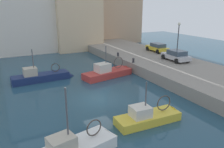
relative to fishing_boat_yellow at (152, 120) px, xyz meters
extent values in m
plane|color=navy|center=(-1.74, 5.43, -0.13)|extent=(80.00, 80.00, 0.00)
cube|color=gray|center=(9.76, 5.43, 0.47)|extent=(9.00, 56.00, 1.20)
cube|color=gold|center=(-0.33, 0.01, -0.13)|extent=(4.86, 1.77, 1.24)
cone|color=gold|center=(2.42, -0.08, -0.13)|extent=(0.95, 1.48, 1.45)
cube|color=#896B4C|center=(-0.33, 0.01, 0.43)|extent=(4.66, 1.64, 0.08)
cube|color=beige|center=(-0.99, 0.03, 0.86)|extent=(1.38, 1.23, 0.79)
cylinder|color=#4C4C51|center=(-0.59, 0.02, 1.72)|extent=(0.10, 0.10, 2.59)
torus|color=#3F3833|center=(1.01, -0.04, 1.13)|extent=(1.19, 0.12, 1.19)
sphere|color=white|center=(-1.75, 0.94, 0.06)|extent=(0.32, 0.32, 0.32)
cube|color=navy|center=(-5.44, 13.15, -0.13)|extent=(6.19, 1.91, 1.55)
cone|color=navy|center=(-2.03, 13.28, -0.13)|extent=(0.96, 1.54, 1.50)
cube|color=#9E7A51|center=(-5.44, 13.15, 0.57)|extent=(5.94, 1.77, 0.08)
cube|color=#B7AD99|center=(-6.50, 13.11, 1.06)|extent=(1.42, 1.21, 0.90)
cylinder|color=#4C4C51|center=(-6.09, 13.12, 2.03)|extent=(0.10, 0.10, 2.93)
torus|color=#3F3833|center=(-3.72, 13.22, 1.17)|extent=(0.99, 0.12, 0.99)
sphere|color=white|center=(-7.31, 13.99, 0.10)|extent=(0.32, 0.32, 0.32)
cube|color=#BC3833|center=(1.80, 11.04, -0.13)|extent=(6.19, 3.01, 1.48)
cone|color=#BC3833|center=(5.06, 11.66, -0.13)|extent=(1.21, 1.89, 1.75)
cube|color=#B2A893|center=(1.80, 11.04, 0.54)|extent=(5.93, 2.81, 0.08)
cube|color=beige|center=(1.14, 10.92, 1.09)|extent=(1.84, 1.59, 1.02)
cylinder|color=#4C4C51|center=(1.62, 11.01, 2.04)|extent=(0.10, 0.10, 3.01)
torus|color=#3F3833|center=(3.43, 11.35, 1.34)|extent=(1.37, 0.33, 1.38)
sphere|color=white|center=(-0.15, 11.76, 0.09)|extent=(0.32, 0.32, 0.32)
cone|color=white|center=(-3.56, -0.66, -0.13)|extent=(1.22, 1.74, 1.58)
cube|color=#896B4C|center=(-6.22, -1.25, 0.52)|extent=(4.81, 2.56, 0.08)
cube|color=#B7AD99|center=(-6.98, -1.42, 0.98)|extent=(1.59, 1.38, 0.82)
cylinder|color=#4C4C51|center=(-6.57, -1.33, 2.29)|extent=(0.10, 0.10, 3.53)
torus|color=#3F3833|center=(-4.92, -0.96, 1.16)|extent=(1.04, 0.30, 1.05)
cube|color=#B7B7BC|center=(11.01, 9.85, 1.61)|extent=(2.03, 4.03, 0.54)
cube|color=#384756|center=(10.99, 9.65, 2.16)|extent=(1.72, 2.29, 0.58)
cylinder|color=black|center=(10.17, 11.23, 1.39)|extent=(0.25, 0.65, 0.64)
cylinder|color=black|center=(11.98, 11.13, 1.39)|extent=(0.25, 0.65, 0.64)
cylinder|color=black|center=(10.03, 8.56, 1.39)|extent=(0.25, 0.65, 0.64)
cylinder|color=black|center=(11.84, 8.46, 1.39)|extent=(0.25, 0.65, 0.64)
cube|color=gold|center=(12.52, 15.63, 1.60)|extent=(1.84, 4.09, 0.51)
cube|color=#384756|center=(12.51, 15.43, 2.12)|extent=(1.55, 2.32, 0.53)
cylinder|color=black|center=(11.79, 17.03, 1.39)|extent=(0.25, 0.65, 0.64)
cylinder|color=black|center=(13.41, 16.94, 1.39)|extent=(0.25, 0.65, 0.64)
cylinder|color=black|center=(11.64, 14.31, 1.39)|extent=(0.25, 0.65, 0.64)
cylinder|color=black|center=(13.26, 14.22, 1.39)|extent=(0.25, 0.65, 0.64)
cylinder|color=#2D2D33|center=(5.61, 11.43, 1.35)|extent=(0.28, 0.28, 0.55)
cylinder|color=#2D2D33|center=(5.61, 15.43, 1.35)|extent=(0.28, 0.28, 0.55)
cylinder|color=#38383D|center=(11.26, 9.95, 3.32)|extent=(0.12, 0.12, 4.50)
sphere|color=#F2EACC|center=(11.26, 9.95, 5.72)|extent=(0.36, 0.36, 0.36)
cube|color=beige|center=(4.33, 30.45, 7.58)|extent=(8.22, 8.71, 15.42)
cube|color=silver|center=(-4.02, 31.39, 7.52)|extent=(10.37, 7.90, 15.30)
camera|label=1|loc=(-9.36, -11.94, 8.08)|focal=36.53mm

